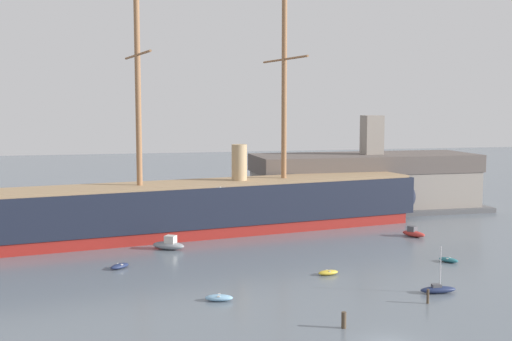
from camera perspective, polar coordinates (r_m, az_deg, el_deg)
tall_ship at (r=92.29m, az=-3.66°, el=-3.18°), size 74.52×19.67×36.03m
dinghy_foreground_left at (r=61.47m, az=-3.32°, el=-11.26°), size 2.83×1.77×0.62m
sailboat_foreground_right at (r=66.20m, az=15.92°, el=-10.15°), size 3.70×1.41×4.71m
dinghy_near_centre at (r=70.67m, az=6.45°, el=-9.03°), size 2.39×1.24×0.54m
dinghy_mid_left at (r=74.44m, az=-12.06°, el=-8.33°), size 2.60×2.41×0.59m
dinghy_mid_right at (r=78.99m, az=16.80°, el=-7.64°), size 2.15×2.51×0.55m
motorboat_alongside_bow at (r=82.85m, az=-7.78°, el=-6.55°), size 4.61×3.78×1.81m
motorboat_alongside_stern at (r=92.52m, az=13.86°, el=-5.43°), size 3.00×3.77×1.47m
dinghy_far_left at (r=102.59m, az=-15.75°, el=-4.52°), size 2.34×1.72×0.51m
dinghy_far_right at (r=109.48m, az=13.23°, el=-3.76°), size 3.05×2.10×0.66m
sailboat_distant_centre at (r=111.75m, az=-0.43°, el=-3.29°), size 3.86×5.23×6.68m
mooring_piling_nearest at (r=54.77m, az=7.84°, el=-13.07°), size 0.41×0.41×1.38m
mooring_piling_left_pair at (r=62.60m, az=15.08°, el=-10.78°), size 0.25×0.25×1.38m
dockside_warehouse_right at (r=113.01m, az=9.66°, el=-1.02°), size 41.83×15.66×16.54m
seagull_in_flight at (r=64.80m, az=-3.20°, el=-1.49°), size 1.11×0.41×0.13m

